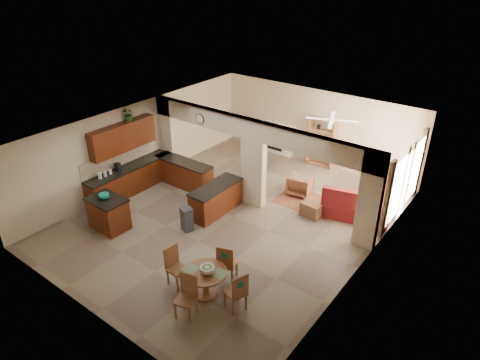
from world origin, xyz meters
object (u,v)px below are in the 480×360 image
Objects in this scene: kitchen_island at (109,213)px; sofa at (379,197)px; armchair at (300,184)px; dining_table at (205,279)px.

sofa is at bearing 45.75° from kitchen_island.
kitchen_island is 0.43× the size of sofa.
dining_table is at bearing 86.91° from armchair.
kitchen_island is 1.11× the size of dining_table.
sofa is (1.75, 6.18, -0.09)m from dining_table.
kitchen_island is at bearing 173.96° from dining_table.
dining_table is 6.42m from sofa.
armchair is (-2.42, -0.68, -0.04)m from sofa.
kitchen_island reaches higher than dining_table.
armchair is at bearing 57.25° from kitchen_island.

